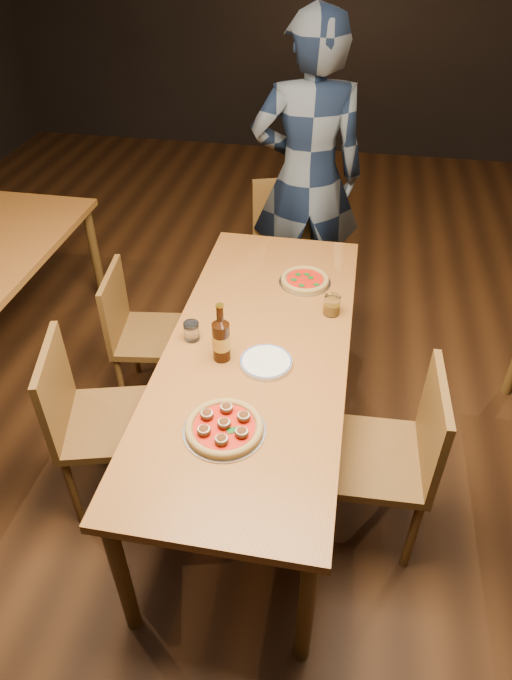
% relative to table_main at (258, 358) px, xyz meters
% --- Properties ---
extents(ground, '(9.00, 9.00, 0.00)m').
position_rel_table_main_xyz_m(ground, '(0.00, 0.00, -0.68)').
color(ground, black).
extents(room_shell, '(9.00, 9.00, 9.00)m').
position_rel_table_main_xyz_m(room_shell, '(0.00, 0.00, 1.18)').
color(room_shell, black).
rests_on(room_shell, ground).
extents(table_main, '(0.80, 2.00, 0.75)m').
position_rel_table_main_xyz_m(table_main, '(0.00, 0.00, 0.00)').
color(table_main, brown).
rests_on(table_main, ground).
extents(chair_main_nw, '(0.53, 0.53, 0.92)m').
position_rel_table_main_xyz_m(chair_main_nw, '(-0.62, -0.30, -0.22)').
color(chair_main_nw, '#583017').
rests_on(chair_main_nw, ground).
extents(chair_main_sw, '(0.45, 0.45, 0.85)m').
position_rel_table_main_xyz_m(chair_main_sw, '(-0.65, 0.38, -0.25)').
color(chair_main_sw, '#583017').
rests_on(chair_main_sw, ground).
extents(chair_main_e, '(0.46, 0.46, 0.94)m').
position_rel_table_main_xyz_m(chair_main_e, '(0.55, -0.30, -0.21)').
color(chair_main_e, '#583017').
rests_on(chair_main_e, ground).
extents(chair_end, '(0.57, 0.57, 0.97)m').
position_rel_table_main_xyz_m(chair_end, '(0.00, 1.24, -0.19)').
color(chair_end, '#583017').
rests_on(chair_end, ground).
extents(pizza_meatball, '(0.31, 0.31, 0.06)m').
position_rel_table_main_xyz_m(pizza_meatball, '(-0.03, -0.52, 0.09)').
color(pizza_meatball, '#B7B7BF').
rests_on(pizza_meatball, table_main).
extents(pizza_margherita, '(0.27, 0.27, 0.03)m').
position_rel_table_main_xyz_m(pizza_margherita, '(0.15, 0.54, 0.09)').
color(pizza_margherita, '#B7B7BF').
rests_on(pizza_margherita, table_main).
extents(plate_stack, '(0.22, 0.22, 0.02)m').
position_rel_table_main_xyz_m(plate_stack, '(0.06, -0.12, 0.08)').
color(plate_stack, white).
rests_on(plate_stack, table_main).
extents(beer_bottle, '(0.08, 0.08, 0.27)m').
position_rel_table_main_xyz_m(beer_bottle, '(-0.14, -0.11, 0.17)').
color(beer_bottle, black).
rests_on(beer_bottle, table_main).
extents(water_glass, '(0.07, 0.07, 0.09)m').
position_rel_table_main_xyz_m(water_glass, '(-0.30, -0.01, 0.12)').
color(water_glass, white).
rests_on(water_glass, table_main).
extents(amber_glass, '(0.08, 0.08, 0.10)m').
position_rel_table_main_xyz_m(amber_glass, '(0.30, 0.30, 0.12)').
color(amber_glass, '#8C5C0F').
rests_on(amber_glass, table_main).
extents(diner, '(0.77, 0.58, 1.90)m').
position_rel_table_main_xyz_m(diner, '(0.06, 1.40, 0.27)').
color(diner, black).
rests_on(diner, ground).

